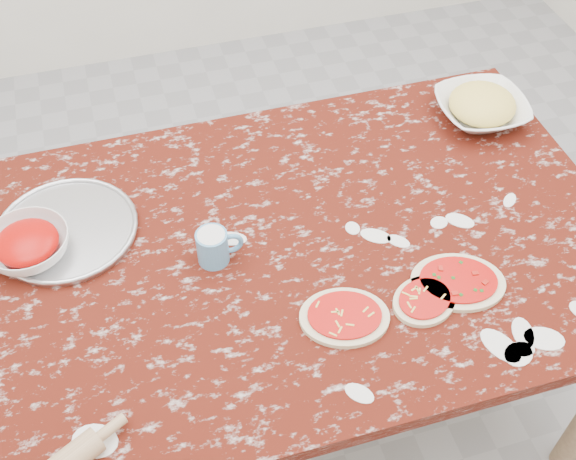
{
  "coord_description": "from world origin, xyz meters",
  "views": [
    {
      "loc": [
        -0.3,
        -1.04,
        2.01
      ],
      "look_at": [
        0.0,
        0.0,
        0.8
      ],
      "focal_mm": 43.9,
      "sensor_mm": 36.0,
      "label": 1
    }
  ],
  "objects_px": {
    "worktable": "(288,266)",
    "flour_mug": "(214,246)",
    "cheese_bowl": "(481,109)",
    "sauce_bowl": "(28,246)",
    "pizza_tray": "(67,231)"
  },
  "relations": [
    {
      "from": "worktable",
      "to": "cheese_bowl",
      "type": "xyz_separation_m",
      "value": [
        0.65,
        0.3,
        0.11
      ]
    },
    {
      "from": "flour_mug",
      "to": "pizza_tray",
      "type": "bearing_deg",
      "value": 150.92
    },
    {
      "from": "worktable",
      "to": "pizza_tray",
      "type": "height_order",
      "value": "pizza_tray"
    },
    {
      "from": "sauce_bowl",
      "to": "flour_mug",
      "type": "height_order",
      "value": "flour_mug"
    },
    {
      "from": "flour_mug",
      "to": "cheese_bowl",
      "type": "bearing_deg",
      "value": 19.77
    },
    {
      "from": "worktable",
      "to": "flour_mug",
      "type": "relative_size",
      "value": 14.69
    },
    {
      "from": "pizza_tray",
      "to": "cheese_bowl",
      "type": "xyz_separation_m",
      "value": [
        1.14,
        0.11,
        0.02
      ]
    },
    {
      "from": "cheese_bowl",
      "to": "worktable",
      "type": "bearing_deg",
      "value": -155.16
    },
    {
      "from": "worktable",
      "to": "flour_mug",
      "type": "bearing_deg",
      "value": 178.58
    },
    {
      "from": "worktable",
      "to": "sauce_bowl",
      "type": "xyz_separation_m",
      "value": [
        -0.58,
        0.14,
        0.11
      ]
    },
    {
      "from": "worktable",
      "to": "sauce_bowl",
      "type": "height_order",
      "value": "sauce_bowl"
    },
    {
      "from": "pizza_tray",
      "to": "sauce_bowl",
      "type": "distance_m",
      "value": 0.1
    },
    {
      "from": "sauce_bowl",
      "to": "cheese_bowl",
      "type": "bearing_deg",
      "value": 7.47
    },
    {
      "from": "worktable",
      "to": "cheese_bowl",
      "type": "distance_m",
      "value": 0.72
    },
    {
      "from": "worktable",
      "to": "cheese_bowl",
      "type": "bearing_deg",
      "value": 24.84
    }
  ]
}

